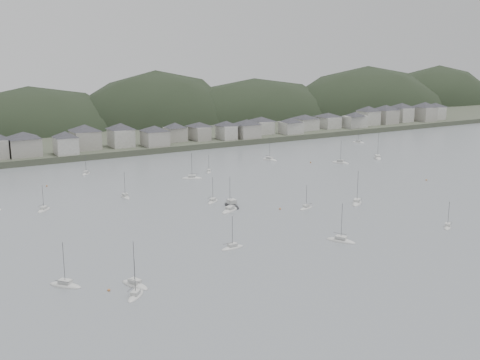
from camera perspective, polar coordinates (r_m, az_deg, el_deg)
ground at (r=150.98m, az=14.76°, el=-7.63°), size 900.00×900.00×0.00m
far_shore_land at (r=409.52m, az=-15.92°, el=5.22°), size 900.00×250.00×3.00m
forested_ridge at (r=388.16m, az=-14.14°, el=3.03°), size 851.55×103.94×102.57m
waterfront_town at (r=323.39m, az=-2.05°, el=5.10°), size 451.48×28.46×12.92m
sailboat_lead at (r=200.28m, az=-2.68°, el=-2.12°), size 6.70×6.01×9.40m
moored_fleet at (r=195.63m, az=0.80°, el=-2.47°), size 256.66×171.26×13.34m
motor_launch_far at (r=194.62m, az=-0.82°, el=-2.52°), size 3.86×9.22×4.13m
mooring_buoys at (r=197.73m, az=4.13°, el=-2.35°), size 145.22×145.44×0.70m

